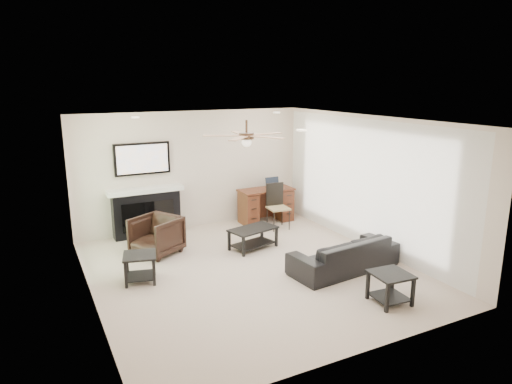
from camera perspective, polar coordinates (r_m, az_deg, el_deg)
room_shell at (r=7.43m, az=0.20°, el=2.75°), size 5.50×5.54×2.52m
sofa at (r=7.84m, az=10.95°, el=-7.62°), size 1.98×0.94×0.56m
armchair at (r=8.55m, az=-12.34°, el=-5.34°), size 1.05×1.04×0.71m
coffee_table at (r=8.68m, az=-0.37°, el=-5.80°), size 0.99×0.70×0.40m
end_table_near at (r=6.90m, az=16.41°, el=-11.44°), size 0.56×0.56×0.45m
end_table_left at (r=7.52m, az=-14.27°, el=-9.18°), size 0.61×0.61×0.45m
fireplace_unit at (r=9.46m, az=-13.65°, el=0.22°), size 1.52×0.34×1.91m
desk at (r=10.25m, az=1.26°, el=-1.68°), size 1.22×0.56×0.76m
desk_chair at (r=9.76m, az=2.80°, el=-1.84°), size 0.46×0.48×0.97m
laptop at (r=10.21m, az=2.32°, el=1.11°), size 0.33×0.24×0.23m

